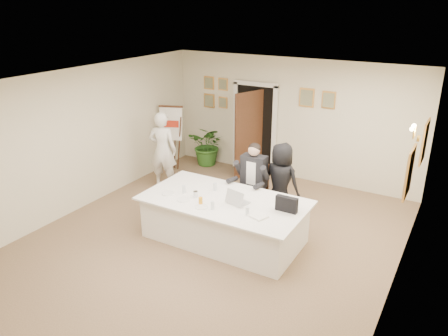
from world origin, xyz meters
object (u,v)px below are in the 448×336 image
conference_table (224,219)px  standing_man (163,150)px  potted_palm (208,145)px  steel_jug (196,194)px  standing_woman (281,182)px  seated_man (252,180)px  laptop_bag (287,204)px  laptop (238,195)px  flip_chart (172,141)px  oj_glass (201,201)px  paper_stack (257,216)px

conference_table → standing_man: standing_man is taller
potted_palm → steel_jug: 3.68m
conference_table → standing_woman: standing_woman is taller
seated_man → laptop_bag: (1.08, -0.93, 0.15)m
potted_palm → laptop_bag: 4.45m
standing_man → laptop: bearing=137.1°
flip_chart → standing_man: (0.44, -0.95, 0.12)m
standing_man → standing_woman: (2.89, -0.12, -0.11)m
oj_glass → steel_jug: size_ratio=1.18×
seated_man → oj_glass: size_ratio=11.57×
seated_man → laptop_bag: size_ratio=4.15×
flip_chart → oj_glass: (2.56, -2.68, 0.10)m
flip_chart → standing_woman: 3.49m
laptop_bag → laptop: bearing=-173.0°
laptop_bag → paper_stack: (-0.33, -0.40, -0.11)m
seated_man → standing_man: standing_man is taller
seated_man → flip_chart: flip_chart is taller
standing_woman → paper_stack: standing_woman is taller
oj_glass → steel_jug: (-0.23, 0.20, -0.01)m
laptop_bag → paper_stack: laptop_bag is taller
conference_table → potted_palm: (-2.23, 3.05, 0.13)m
laptop_bag → oj_glass: laptop_bag is taller
standing_woman → potted_palm: standing_woman is taller
conference_table → steel_jug: bearing=-160.4°
steel_jug → flip_chart: bearing=133.2°
steel_jug → oj_glass: bearing=-40.6°
conference_table → flip_chart: size_ratio=1.77×
seated_man → laptop: size_ratio=4.01×
standing_man → steel_jug: size_ratio=15.75×
standing_woman → oj_glass: bearing=71.3°
paper_stack → laptop: bearing=149.1°
conference_table → laptop_bag: laptop_bag is taller
laptop → seated_man: bearing=116.0°
flip_chart → conference_table: bearing=-39.5°
standing_man → standing_woman: bearing=161.9°
flip_chart → standing_man: bearing=-65.1°
conference_table → laptop: size_ratio=7.54×
laptop_bag → paper_stack: size_ratio=1.17×
seated_man → potted_palm: (-2.25, 2.00, -0.23)m
potted_palm → oj_glass: potted_palm is taller
conference_table → laptop: laptop is taller
standing_woman → potted_palm: bearing=-26.7°
seated_man → laptop: (0.24, -1.03, 0.16)m
conference_table → laptop: bearing=3.4°
standing_woman → paper_stack: size_ratio=4.91×
oj_glass → laptop_bag: bearing=20.0°
conference_table → seated_man: (0.02, 1.05, 0.36)m
conference_table → standing_man: size_ratio=1.63×
flip_chart → paper_stack: size_ratio=5.16×
seated_man → flip_chart: (-2.82, 1.26, -0.01)m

